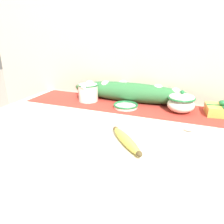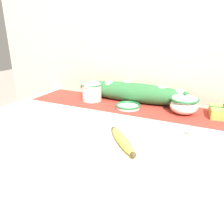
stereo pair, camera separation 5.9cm
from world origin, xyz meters
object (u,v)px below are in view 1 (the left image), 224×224
at_px(cream_pitcher, 88,92).
at_px(sugar_bowl, 181,103).
at_px(banana, 126,140).
at_px(spoon, 185,130).
at_px(small_dish, 126,106).
at_px(gift_box, 222,110).

height_order(cream_pitcher, sugar_bowl, sugar_bowl).
height_order(banana, spoon, banana).
distance_m(cream_pitcher, small_dish, 0.25).
xyz_separation_m(cream_pitcher, small_dish, (0.24, -0.04, -0.04)).
bearing_deg(sugar_bowl, gift_box, 9.78).
distance_m(cream_pitcher, gift_box, 0.71).
relative_size(small_dish, spoon, 0.85).
relative_size(small_dish, gift_box, 0.84).
bearing_deg(gift_box, sugar_bowl, -170.22).
bearing_deg(cream_pitcher, gift_box, 2.57).
height_order(cream_pitcher, banana, cream_pitcher).
bearing_deg(small_dish, spoon, -29.36).
distance_m(banana, gift_box, 0.57).
xyz_separation_m(cream_pitcher, spoon, (0.56, -0.22, -0.05)).
bearing_deg(gift_box, cream_pitcher, -177.43).
distance_m(cream_pitcher, sugar_bowl, 0.52).
xyz_separation_m(small_dish, gift_box, (0.47, 0.07, 0.01)).
bearing_deg(sugar_bowl, small_dish, -172.46).
xyz_separation_m(cream_pitcher, banana, (0.37, -0.42, -0.04)).
bearing_deg(banana, gift_box, 52.67).
xyz_separation_m(small_dish, spoon, (0.32, -0.18, -0.01)).
relative_size(spoon, gift_box, 0.98).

